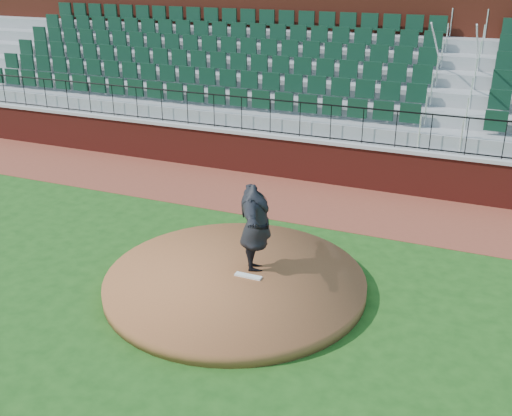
# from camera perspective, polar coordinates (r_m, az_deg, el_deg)

# --- Properties ---
(ground) EXTENTS (90.00, 90.00, 0.00)m
(ground) POSITION_cam_1_polar(r_m,az_deg,el_deg) (12.00, -2.79, -8.31)
(ground) COLOR #1B4A15
(ground) RESTS_ON ground
(warning_track) EXTENTS (34.00, 3.20, 0.01)m
(warning_track) POSITION_cam_1_polar(r_m,az_deg,el_deg) (16.52, 5.22, 0.68)
(warning_track) COLOR brown
(warning_track) RESTS_ON ground
(field_wall) EXTENTS (34.00, 0.35, 1.20)m
(field_wall) POSITION_cam_1_polar(r_m,az_deg,el_deg) (17.76, 6.88, 4.25)
(field_wall) COLOR maroon
(field_wall) RESTS_ON ground
(wall_cap) EXTENTS (34.00, 0.45, 0.10)m
(wall_cap) POSITION_cam_1_polar(r_m,az_deg,el_deg) (17.57, 6.98, 6.26)
(wall_cap) COLOR #B7B7B7
(wall_cap) RESTS_ON field_wall
(wall_railing) EXTENTS (34.00, 0.05, 1.00)m
(wall_railing) POSITION_cam_1_polar(r_m,az_deg,el_deg) (17.42, 7.06, 7.99)
(wall_railing) COLOR black
(wall_railing) RESTS_ON wall_cap
(seating_stands) EXTENTS (34.00, 5.10, 4.60)m
(seating_stands) POSITION_cam_1_polar(r_m,az_deg,el_deg) (19.89, 9.36, 11.18)
(seating_stands) COLOR gray
(seating_stands) RESTS_ON ground
(concourse_wall) EXTENTS (34.00, 0.50, 5.50)m
(concourse_wall) POSITION_cam_1_polar(r_m,az_deg,el_deg) (22.50, 11.21, 13.54)
(concourse_wall) COLOR maroon
(concourse_wall) RESTS_ON ground
(pitchers_mound) EXTENTS (5.22, 5.22, 0.25)m
(pitchers_mound) POSITION_cam_1_polar(r_m,az_deg,el_deg) (12.23, -1.98, -6.97)
(pitchers_mound) COLOR brown
(pitchers_mound) RESTS_ON ground
(pitching_rubber) EXTENTS (0.55, 0.14, 0.04)m
(pitching_rubber) POSITION_cam_1_polar(r_m,az_deg,el_deg) (12.14, -0.74, -6.43)
(pitching_rubber) COLOR white
(pitching_rubber) RESTS_ON pitchers_mound
(pitcher) EXTENTS (1.50, 2.33, 1.85)m
(pitcher) POSITION_cam_1_polar(r_m,az_deg,el_deg) (12.03, -0.06, -1.87)
(pitcher) COLOR black
(pitcher) RESTS_ON pitchers_mound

